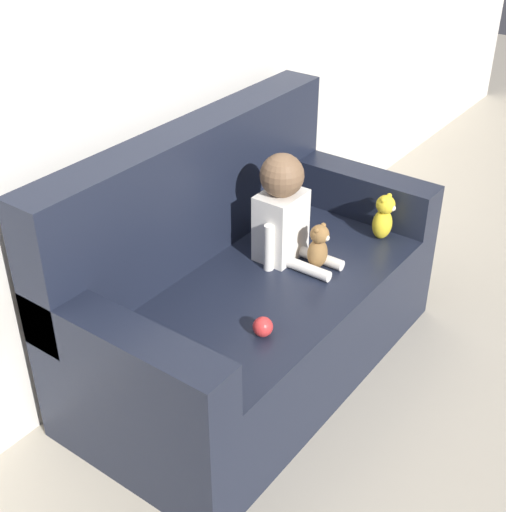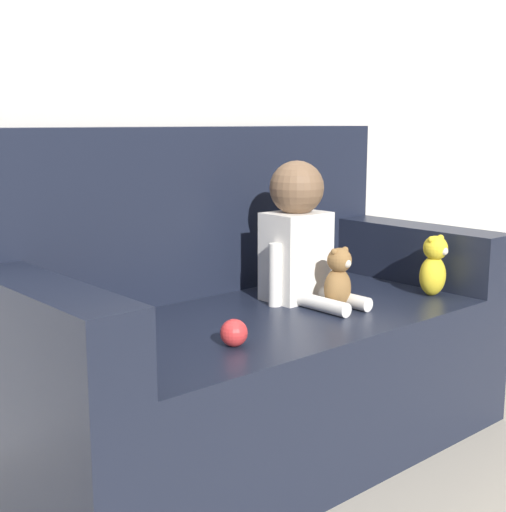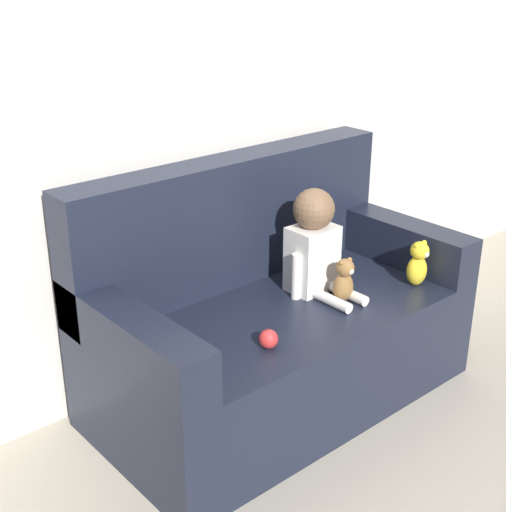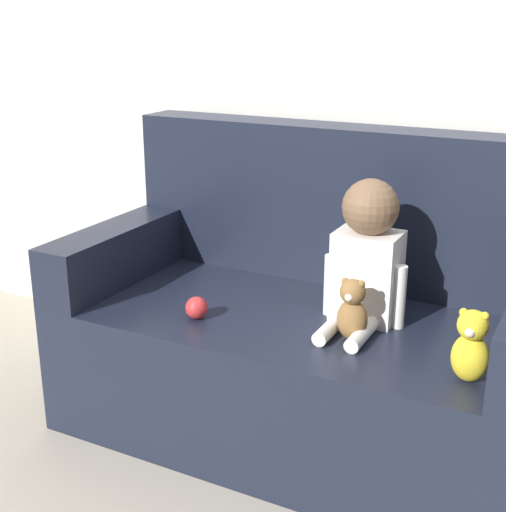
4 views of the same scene
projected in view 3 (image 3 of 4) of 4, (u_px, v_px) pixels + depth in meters
The scene contains 7 objects.
ground_plane at pixel (280, 396), 3.18m from camera, with size 12.00×12.00×0.00m, color #B7AD99.
wall_back at pixel (204, 86), 3.02m from camera, with size 8.00×0.05×2.60m.
couch at pixel (271, 321), 3.08m from camera, with size 1.62×0.84×1.03m.
person_baby at pixel (314, 244), 3.04m from camera, with size 0.27×0.36×0.46m.
teddy_bear_brown at pixel (344, 280), 2.98m from camera, with size 0.09×0.09×0.20m.
plush_toy_side at pixel (418, 264), 3.13m from camera, with size 0.10×0.09×0.21m.
toy_ball at pixel (268, 339), 2.65m from camera, with size 0.07×0.07×0.07m.
Camera 3 is at (-1.84, -1.95, 1.82)m, focal length 50.00 mm.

